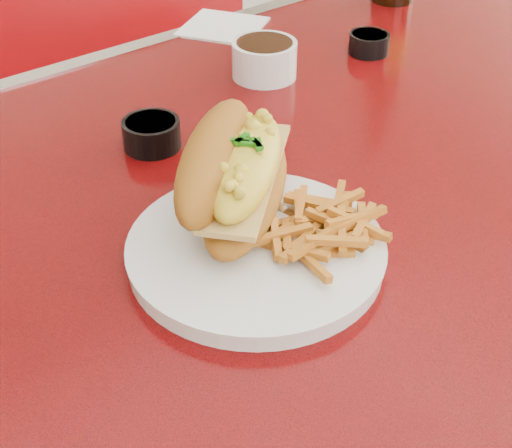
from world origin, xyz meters
TOP-DOWN VIEW (x-y plane):
  - diner_table at (0.00, 0.00)m, footprint 1.23×0.83m
  - booth_bench_far at (0.00, 0.81)m, footprint 1.20×0.51m
  - dinner_plate at (-0.21, -0.10)m, footprint 0.30×0.30m
  - mac_hoagie at (-0.19, -0.04)m, footprint 0.23×0.22m
  - fries_pile at (-0.16, -0.12)m, footprint 0.10×0.09m
  - fork at (-0.16, -0.08)m, footprint 0.04×0.17m
  - gravy_ramekin at (0.04, 0.20)m, footprint 0.11×0.11m
  - sauce_cup_left at (-0.18, 0.14)m, footprint 0.08×0.08m
  - sauce_cup_right at (0.21, 0.17)m, footprint 0.07×0.07m
  - paper_napkin at (0.10, 0.38)m, footprint 0.16×0.16m

SIDE VIEW (x-z plane):
  - booth_bench_far at x=0.00m, z-range -0.16..0.74m
  - diner_table at x=0.00m, z-range 0.22..0.99m
  - paper_napkin at x=0.10m, z-range 0.77..0.77m
  - dinner_plate at x=-0.21m, z-range 0.77..0.79m
  - sauce_cup_right at x=0.21m, z-range 0.77..0.80m
  - fork at x=-0.16m, z-range 0.79..0.79m
  - sauce_cup_left at x=-0.18m, z-range 0.77..0.80m
  - gravy_ramekin at x=0.04m, z-range 0.77..0.82m
  - fries_pile at x=-0.16m, z-range 0.79..0.81m
  - mac_hoagie at x=-0.19m, z-range 0.78..0.88m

